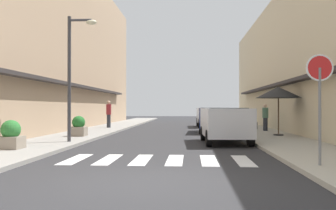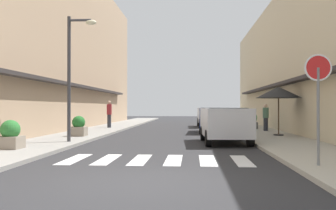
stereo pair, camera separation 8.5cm
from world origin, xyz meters
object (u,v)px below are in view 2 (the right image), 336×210
street_lamp (74,64)px  pedestrian_walking_near (266,117)px  round_street_sign (318,80)px  planter_midblock (79,127)px  parked_car_near (225,121)px  parked_car_far (210,115)px  planter_corner (10,135)px  planter_far (251,120)px  parked_car_mid (215,117)px  pedestrian_walking_far (109,113)px  cafe_umbrella (278,93)px

street_lamp → pedestrian_walking_near: street_lamp is taller
round_street_sign → planter_midblock: 11.99m
planter_midblock → parked_car_near: bearing=-16.3°
parked_car_far → planter_midblock: parked_car_far is taller
planter_corner → planter_far: planter_far is taller
parked_car_mid → planter_corner: 12.44m
planter_midblock → pedestrian_walking_far: (-0.20, 7.42, 0.52)m
round_street_sign → planter_corner: 9.61m
cafe_umbrella → planter_corner: cafe_umbrella is taller
planter_midblock → parked_car_mid: bearing=33.9°
parked_car_mid → round_street_sign: 13.10m
parked_car_near → planter_far: bearing=74.5°
round_street_sign → planter_far: round_street_sign is taller
planter_corner → round_street_sign: bearing=-18.0°
planter_midblock → planter_far: bearing=36.2°
parked_car_mid → planter_midblock: bearing=-146.1°
parked_car_mid → pedestrian_walking_near: (2.96, 0.04, 0.01)m
round_street_sign → planter_corner: (-9.02, 2.93, -1.58)m
parked_car_near → pedestrian_walking_far: size_ratio=2.20×
parked_car_mid → planter_far: size_ratio=3.58×
parked_car_mid → parked_car_far: same height
pedestrian_walking_near → pedestrian_walking_far: (-9.94, 2.84, 0.16)m
parked_car_far → planter_midblock: bearing=-122.1°
cafe_umbrella → planter_far: size_ratio=2.10×
pedestrian_walking_far → pedestrian_walking_near: bearing=7.1°
planter_corner → planter_far: size_ratio=0.84×
parked_car_mid → cafe_umbrella: cafe_umbrella is taller
parked_car_mid → street_lamp: bearing=-129.7°
round_street_sign → pedestrian_walking_near: size_ratio=1.69×
cafe_umbrella → planter_corner: 12.23m
round_street_sign → street_lamp: street_lamp is taller
round_street_sign → cafe_umbrella: size_ratio=1.11×
cafe_umbrella → planter_corner: size_ratio=2.49×
planter_far → pedestrian_walking_far: bearing=175.8°
planter_far → parked_car_near: bearing=-105.5°
parked_car_mid → pedestrian_walking_far: 7.55m
parked_car_mid → parked_car_far: bearing=90.0°
round_street_sign → cafe_umbrella: 9.47m
pedestrian_walking_near → planter_far: bearing=141.4°
planter_far → planter_corner: bearing=-128.8°
parked_car_near → planter_midblock: (-6.77, 1.98, -0.35)m
cafe_umbrella → pedestrian_walking_far: size_ratio=1.30×
cafe_umbrella → planter_midblock: bearing=-174.1°
parked_car_far → planter_far: (2.41, -4.10, -0.25)m
parked_car_mid → cafe_umbrella: 4.74m
parked_car_far → planter_far: bearing=-59.5°
parked_car_near → parked_car_mid: 6.53m
planter_midblock → pedestrian_walking_near: 10.76m
parked_car_near → planter_far: 9.04m
parked_car_near → cafe_umbrella: cafe_umbrella is taller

